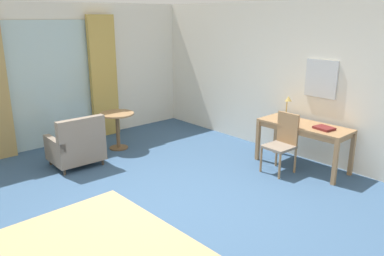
% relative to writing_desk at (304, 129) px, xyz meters
% --- Properties ---
extents(ground, '(6.52, 7.88, 0.10)m').
position_rel_writing_desk_xyz_m(ground, '(-2.54, 0.24, -0.70)').
color(ground, '#38567A').
extents(wall_back, '(6.12, 0.12, 2.66)m').
position_rel_writing_desk_xyz_m(wall_back, '(-2.54, 3.92, 0.68)').
color(wall_back, white).
rests_on(wall_back, ground).
extents(wall_right, '(0.12, 7.48, 2.66)m').
position_rel_writing_desk_xyz_m(wall_right, '(0.46, 0.24, 0.68)').
color(wall_right, white).
rests_on(wall_right, ground).
extents(balcony_glass_door, '(1.60, 0.02, 2.34)m').
position_rel_writing_desk_xyz_m(balcony_glass_door, '(-2.52, 3.84, 0.52)').
color(balcony_glass_door, silver).
rests_on(balcony_glass_door, ground).
extents(curtain_panel_right, '(0.57, 0.10, 2.44)m').
position_rel_writing_desk_xyz_m(curtain_panel_right, '(-1.50, 3.74, 0.57)').
color(curtain_panel_right, tan).
rests_on(curtain_panel_right, ground).
extents(writing_desk, '(0.62, 1.48, 0.74)m').
position_rel_writing_desk_xyz_m(writing_desk, '(0.00, 0.00, 0.00)').
color(writing_desk, '#9E754C').
rests_on(writing_desk, ground).
extents(desk_chair, '(0.44, 0.42, 0.95)m').
position_rel_writing_desk_xyz_m(desk_chair, '(-0.39, 0.12, -0.13)').
color(desk_chair, gray).
rests_on(desk_chair, ground).
extents(desk_lamp, '(0.14, 0.16, 0.41)m').
position_rel_writing_desk_xyz_m(desk_lamp, '(0.01, 0.35, 0.37)').
color(desk_lamp, tan).
rests_on(desk_lamp, writing_desk).
extents(closed_book, '(0.26, 0.31, 0.04)m').
position_rel_writing_desk_xyz_m(closed_book, '(-0.03, -0.36, 0.11)').
color(closed_book, maroon).
rests_on(closed_book, writing_desk).
extents(armchair_by_window, '(0.80, 0.71, 0.87)m').
position_rel_writing_desk_xyz_m(armchair_by_window, '(-2.74, 2.50, -0.31)').
color(armchair_by_window, gray).
rests_on(armchair_by_window, ground).
extents(round_cafe_table, '(0.63, 0.63, 0.69)m').
position_rel_writing_desk_xyz_m(round_cafe_table, '(-1.78, 2.81, -0.14)').
color(round_cafe_table, '#9E754C').
rests_on(round_cafe_table, ground).
extents(wall_mirror, '(0.02, 0.56, 0.61)m').
position_rel_writing_desk_xyz_m(wall_mirror, '(0.38, 0.00, 0.78)').
color(wall_mirror, silver).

